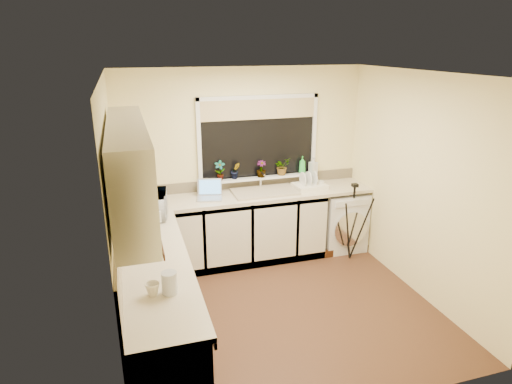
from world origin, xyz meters
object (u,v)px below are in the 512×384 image
object	(u,v)px
plant_d	(282,166)
cup_back	(320,184)
plant_b	(235,171)
laptop	(210,193)
glass_jug	(169,283)
kettle	(151,218)
soap_bottle_green	(302,165)
washing_machine	(341,219)
steel_jar	(153,253)
soap_bottle_clear	(313,165)
cup_left	(153,289)
microwave	(152,205)
plant_c	(261,169)
dish_rack	(310,186)
tripod	(352,222)
plant_a	(220,171)

from	to	relation	value
plant_d	cup_back	bearing A→B (deg)	-26.70
plant_b	cup_back	distance (m)	1.14
laptop	glass_jug	size ratio (longest dim) A/B	2.01
kettle	soap_bottle_green	size ratio (longest dim) A/B	0.92
washing_machine	steel_jar	xyz separation A→B (m)	(-2.61, -1.42, 0.54)
washing_machine	soap_bottle_clear	size ratio (longest dim) A/B	3.95
laptop	cup_left	distance (m)	2.24
microwave	cup_left	world-z (taller)	microwave
steel_jar	plant_d	xyz separation A→B (m)	(1.82, 1.67, 0.22)
washing_machine	plant_c	bearing A→B (deg)	168.92
steel_jar	soap_bottle_clear	bearing A→B (deg)	36.13
dish_rack	cup_left	xyz separation A→B (m)	(-2.18, -2.05, 0.02)
washing_machine	laptop	world-z (taller)	laptop
soap_bottle_green	steel_jar	bearing A→B (deg)	-141.85
washing_machine	soap_bottle_clear	world-z (taller)	soap_bottle_clear
dish_rack	cup_back	size ratio (longest dim) A/B	3.59
dish_rack	plant_d	xyz separation A→B (m)	(-0.31, 0.23, 0.23)
washing_machine	microwave	distance (m)	2.64
plant_c	cup_left	distance (m)	2.76
glass_jug	steel_jar	world-z (taller)	glass_jug
steel_jar	plant_d	bearing A→B (deg)	42.42
tripod	plant_a	distance (m)	1.83
soap_bottle_clear	laptop	bearing A→B (deg)	-172.21
plant_b	soap_bottle_green	xyz separation A→B (m)	(0.93, -0.01, 0.01)
plant_d	microwave	bearing A→B (deg)	-160.20
tripod	microwave	world-z (taller)	microwave
cup_back	cup_left	xyz separation A→B (m)	(-2.33, -2.05, 0.01)
washing_machine	dish_rack	world-z (taller)	dish_rack
tripod	washing_machine	bearing A→B (deg)	106.86
soap_bottle_clear	cup_left	world-z (taller)	soap_bottle_clear
plant_a	kettle	bearing A→B (deg)	-135.23
tripod	steel_jar	size ratio (longest dim) A/B	10.61
dish_rack	glass_jug	xyz separation A→B (m)	(-2.05, -2.06, 0.06)
plant_d	soap_bottle_green	xyz separation A→B (m)	(0.29, -0.01, 0.00)
glass_jug	soap_bottle_green	world-z (taller)	soap_bottle_green
microwave	tripod	bearing A→B (deg)	-82.69
glass_jug	cup_left	distance (m)	0.13
dish_rack	plant_a	xyz separation A→B (m)	(-1.15, 0.22, 0.25)
kettle	soap_bottle_clear	xyz separation A→B (m)	(2.23, 0.94, 0.15)
washing_machine	plant_d	bearing A→B (deg)	163.06
cup_back	glass_jug	bearing A→B (deg)	-136.94
cup_back	cup_left	bearing A→B (deg)	-138.66
tripod	plant_c	bearing A→B (deg)	172.06
plant_a	cup_back	xyz separation A→B (m)	(1.31, -0.22, -0.23)
microwave	plant_c	bearing A→B (deg)	-60.39
plant_c	soap_bottle_green	distance (m)	0.58
kettle	soap_bottle_green	distance (m)	2.28
glass_jug	soap_bottle_clear	size ratio (longest dim) A/B	0.85
kettle	plant_b	bearing A→B (deg)	39.53
plant_c	laptop	bearing A→B (deg)	-165.74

